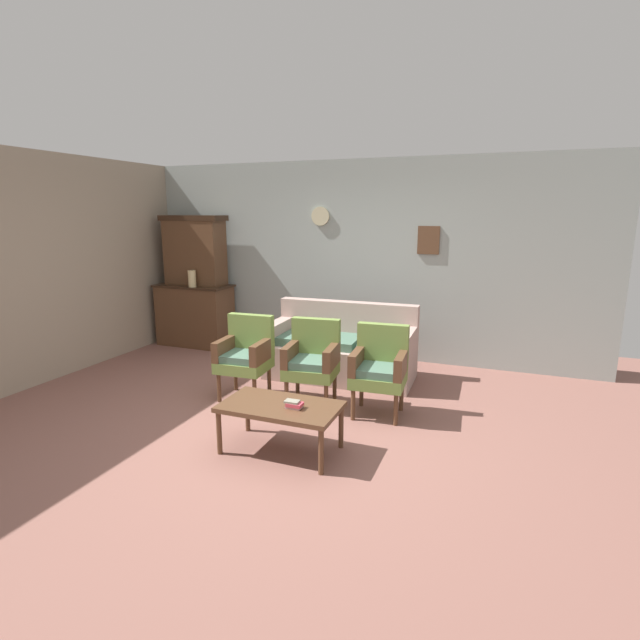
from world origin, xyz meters
name	(u,v)px	position (x,y,z in m)	size (l,w,h in m)	color
ground_plane	(281,428)	(0.00, 0.00, 0.00)	(7.68, 7.68, 0.00)	#84564C
wall_back_with_decor	(362,261)	(0.00, 2.63, 1.35)	(6.40, 0.09, 2.70)	#939E99
wall_left_side	(20,272)	(-3.23, 0.00, 1.35)	(0.06, 5.20, 2.70)	gray
side_cabinet	(195,315)	(-2.53, 2.25, 0.47)	(1.16, 0.55, 0.93)	brown
cabinet_upper_hutch	(195,250)	(-2.53, 2.33, 1.45)	(0.99, 0.38, 1.03)	brown
vase_on_cabinet	(192,279)	(-2.42, 2.07, 1.05)	(0.12, 0.12, 0.25)	#D6BE89
floral_couch	(341,351)	(0.05, 1.63, 0.33)	(1.81, 0.86, 0.90)	tan
armchair_near_cabinet	(246,353)	(-0.71, 0.61, 0.50)	(0.55, 0.52, 0.90)	olive
armchair_row_middle	(312,359)	(0.05, 0.68, 0.50)	(0.57, 0.55, 0.90)	olive
armchair_by_doorway	(380,366)	(0.77, 0.68, 0.50)	(0.55, 0.52, 0.90)	olive
coffee_table	(281,409)	(0.19, -0.40, 0.38)	(1.00, 0.56, 0.42)	brown
book_stack_on_table	(294,404)	(0.33, -0.43, 0.45)	(0.15, 0.10, 0.06)	#C59392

